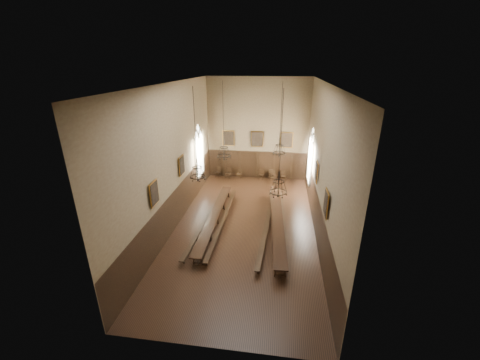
% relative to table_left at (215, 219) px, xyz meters
% --- Properties ---
extents(floor, '(9.00, 18.00, 0.02)m').
position_rel_table_left_xyz_m(floor, '(2.02, 0.01, -0.38)').
color(floor, black).
rests_on(floor, ground).
extents(ceiling, '(9.00, 18.00, 0.02)m').
position_rel_table_left_xyz_m(ceiling, '(2.02, 0.01, 8.64)').
color(ceiling, black).
rests_on(ceiling, ground).
extents(wall_back, '(9.00, 0.02, 9.00)m').
position_rel_table_left_xyz_m(wall_back, '(2.02, 9.02, 4.13)').
color(wall_back, '#776649').
rests_on(wall_back, ground).
extents(wall_front, '(9.00, 0.02, 9.00)m').
position_rel_table_left_xyz_m(wall_front, '(2.02, -9.00, 4.13)').
color(wall_front, '#776649').
rests_on(wall_front, ground).
extents(wall_left, '(0.02, 18.00, 9.00)m').
position_rel_table_left_xyz_m(wall_left, '(-2.49, 0.01, 4.13)').
color(wall_left, '#776649').
rests_on(wall_left, ground).
extents(wall_right, '(0.02, 18.00, 9.00)m').
position_rel_table_left_xyz_m(wall_right, '(6.53, 0.01, 4.13)').
color(wall_right, '#776649').
rests_on(wall_right, ground).
extents(wainscot_panelling, '(9.00, 18.00, 2.50)m').
position_rel_table_left_xyz_m(wainscot_panelling, '(2.02, 0.01, 0.88)').
color(wainscot_panelling, black).
rests_on(wainscot_panelling, floor).
extents(table_left, '(0.70, 9.44, 0.74)m').
position_rel_table_left_xyz_m(table_left, '(0.00, 0.00, 0.00)').
color(table_left, black).
rests_on(table_left, floor).
extents(table_right, '(1.29, 10.29, 0.80)m').
position_rel_table_left_xyz_m(table_right, '(4.11, -0.01, 0.03)').
color(table_right, black).
rests_on(table_right, floor).
extents(bench_left_outer, '(0.69, 9.57, 0.43)m').
position_rel_table_left_xyz_m(bench_left_outer, '(-0.56, 0.11, -0.09)').
color(bench_left_outer, black).
rests_on(bench_left_outer, floor).
extents(bench_left_inner, '(0.38, 9.41, 0.42)m').
position_rel_table_left_xyz_m(bench_left_inner, '(0.54, 0.07, -0.10)').
color(bench_left_inner, black).
rests_on(bench_left_inner, floor).
extents(bench_right_inner, '(0.82, 9.83, 0.44)m').
position_rel_table_left_xyz_m(bench_right_inner, '(3.47, -0.01, -0.09)').
color(bench_right_inner, black).
rests_on(bench_right_inner, floor).
extents(bench_right_outer, '(0.58, 9.67, 0.43)m').
position_rel_table_left_xyz_m(bench_right_outer, '(4.47, 0.17, -0.09)').
color(bench_right_outer, black).
rests_on(bench_right_outer, floor).
extents(chair_0, '(0.54, 0.54, 0.98)m').
position_rel_table_left_xyz_m(chair_0, '(-1.58, 8.56, -0.07)').
color(chair_0, black).
rests_on(chair_0, floor).
extents(chair_1, '(0.56, 0.56, 0.99)m').
position_rel_table_left_xyz_m(chair_1, '(-0.56, 8.49, -0.07)').
color(chair_1, black).
rests_on(chair_1, floor).
extents(chair_2, '(0.43, 0.43, 0.88)m').
position_rel_table_left_xyz_m(chair_2, '(0.46, 8.58, -0.10)').
color(chair_2, black).
rests_on(chair_2, floor).
extents(chair_4, '(0.48, 0.48, 0.92)m').
position_rel_table_left_xyz_m(chair_4, '(2.47, 8.55, -0.09)').
color(chair_4, black).
rests_on(chair_4, floor).
extents(chair_5, '(0.46, 0.46, 0.94)m').
position_rel_table_left_xyz_m(chair_5, '(3.40, 8.57, -0.09)').
color(chair_5, black).
rests_on(chair_5, floor).
extents(chair_6, '(0.46, 0.46, 0.92)m').
position_rel_table_left_xyz_m(chair_6, '(4.49, 8.49, -0.09)').
color(chair_6, black).
rests_on(chair_6, floor).
extents(chandelier_back_left, '(0.93, 0.93, 5.11)m').
position_rel_table_left_xyz_m(chandelier_back_left, '(0.25, 2.39, 4.00)').
color(chandelier_back_left, black).
rests_on(chandelier_back_left, ceiling).
extents(chandelier_back_right, '(0.82, 0.82, 4.62)m').
position_rel_table_left_xyz_m(chandelier_back_right, '(4.02, 2.04, 4.47)').
color(chandelier_back_right, black).
rests_on(chandelier_back_right, ceiling).
extents(chandelier_front_left, '(0.83, 0.83, 4.85)m').
position_rel_table_left_xyz_m(chandelier_front_left, '(-0.30, -2.31, 4.25)').
color(chandelier_front_left, black).
rests_on(chandelier_front_left, ceiling).
extents(chandelier_front_right, '(0.89, 0.89, 5.22)m').
position_rel_table_left_xyz_m(chandelier_front_right, '(4.07, -2.96, 3.91)').
color(chandelier_front_right, black).
rests_on(chandelier_front_right, ceiling).
extents(portrait_back_0, '(1.10, 0.12, 1.40)m').
position_rel_table_left_xyz_m(portrait_back_0, '(-0.58, 8.89, 3.33)').
color(portrait_back_0, '#A97328').
rests_on(portrait_back_0, wall_back).
extents(portrait_back_1, '(1.10, 0.12, 1.40)m').
position_rel_table_left_xyz_m(portrait_back_1, '(2.02, 8.89, 3.33)').
color(portrait_back_1, '#A97328').
rests_on(portrait_back_1, wall_back).
extents(portrait_back_2, '(1.10, 0.12, 1.40)m').
position_rel_table_left_xyz_m(portrait_back_2, '(4.62, 8.89, 3.33)').
color(portrait_back_2, '#A97328').
rests_on(portrait_back_2, wall_back).
extents(portrait_left_0, '(0.12, 1.00, 1.30)m').
position_rel_table_left_xyz_m(portrait_left_0, '(-2.36, 1.01, 3.33)').
color(portrait_left_0, '#A97328').
rests_on(portrait_left_0, wall_left).
extents(portrait_left_1, '(0.12, 1.00, 1.30)m').
position_rel_table_left_xyz_m(portrait_left_1, '(-2.36, -3.49, 3.33)').
color(portrait_left_1, '#A97328').
rests_on(portrait_left_1, wall_left).
extents(portrait_right_0, '(0.12, 1.00, 1.30)m').
position_rel_table_left_xyz_m(portrait_right_0, '(6.40, 1.01, 3.33)').
color(portrait_right_0, '#A97328').
rests_on(portrait_right_0, wall_right).
extents(portrait_right_1, '(0.12, 1.00, 1.30)m').
position_rel_table_left_xyz_m(portrait_right_1, '(6.40, -3.49, 3.33)').
color(portrait_right_1, '#A97328').
rests_on(portrait_right_1, wall_right).
extents(window_right, '(0.20, 2.20, 4.60)m').
position_rel_table_left_xyz_m(window_right, '(6.45, 5.51, 3.03)').
color(window_right, white).
rests_on(window_right, wall_right).
extents(window_left, '(0.20, 2.20, 4.60)m').
position_rel_table_left_xyz_m(window_left, '(-2.41, 5.51, 3.03)').
color(window_left, white).
rests_on(window_left, wall_left).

